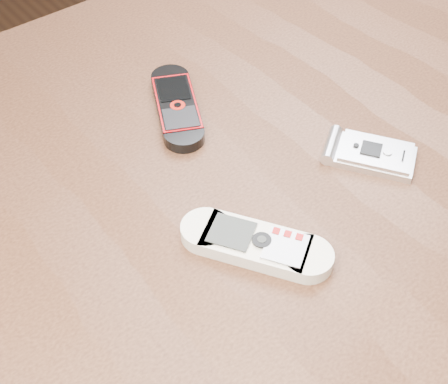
{
  "coord_description": "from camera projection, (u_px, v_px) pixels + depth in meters",
  "views": [
    {
      "loc": [
        -0.24,
        -0.31,
        1.19
      ],
      "look_at": [
        0.01,
        0.0,
        0.76
      ],
      "focal_mm": 50.0,
      "sensor_mm": 36.0,
      "label": 1
    }
  ],
  "objects": [
    {
      "name": "table",
      "position": [
        220.0,
        268.0,
        0.67
      ],
      "size": [
        1.2,
        0.8,
        0.75
      ],
      "color": "black",
      "rests_on": "ground"
    },
    {
      "name": "motorola_razr",
      "position": [
        373.0,
        154.0,
        0.62
      ],
      "size": [
        0.09,
        0.1,
        0.01
      ],
      "primitive_type": "cube",
      "rotation": [
        0.0,
        0.0,
        0.58
      ],
      "color": "silver",
      "rests_on": "table"
    },
    {
      "name": "nokia_white",
      "position": [
        256.0,
        244.0,
        0.55
      ],
      "size": [
        0.11,
        0.14,
        0.02
      ],
      "primitive_type": "cube",
      "rotation": [
        0.0,
        0.0,
        0.56
      ],
      "color": "silver",
      "rests_on": "table"
    },
    {
      "name": "nokia_black_red",
      "position": [
        177.0,
        106.0,
        0.68
      ],
      "size": [
        0.1,
        0.14,
        0.01
      ],
      "primitive_type": "cube",
      "rotation": [
        0.0,
        0.0,
        -0.46
      ],
      "color": "black",
      "rests_on": "table"
    }
  ]
}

